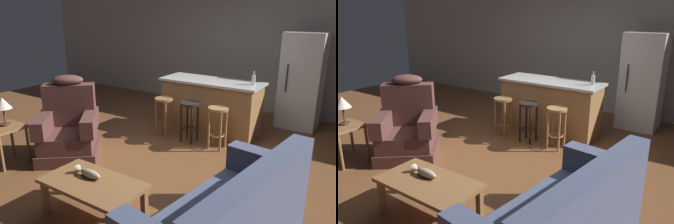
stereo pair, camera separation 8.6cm
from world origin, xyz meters
TOP-DOWN VIEW (x-y plane):
  - ground_plane at (0.00, 0.00)m, footprint 12.00×12.00m
  - back_wall at (0.00, 3.12)m, footprint 12.00×0.05m
  - coffee_table at (0.16, -1.68)m, footprint 1.10×0.60m
  - fish_figurine at (0.05, -1.63)m, footprint 0.34×0.10m
  - couch at (1.58, -1.43)m, footprint 1.07×1.99m
  - recliner_near_lamp at (-1.30, -0.76)m, footprint 1.18×1.18m
  - end_table at (-1.83, -1.45)m, footprint 0.48×0.48m
  - table_lamp at (-1.85, -1.41)m, footprint 0.24×0.24m
  - kitchen_island at (0.00, 1.35)m, footprint 1.80×0.70m
  - bar_stool_left at (-0.59, 0.72)m, footprint 0.32×0.32m
  - bar_stool_middle at (-0.07, 0.72)m, footprint 0.32×0.32m
  - bar_stool_right at (0.44, 0.72)m, footprint 0.32×0.32m
  - refrigerator at (1.25, 2.55)m, footprint 0.70×0.69m
  - bottle_tall_green at (0.73, 1.41)m, footprint 0.06×0.06m

SIDE VIEW (x-z plane):
  - ground_plane at x=0.00m, z-range 0.00..0.00m
  - couch at x=1.58m, z-range -0.13..0.81m
  - coffee_table at x=0.16m, z-range 0.15..0.57m
  - recliner_near_lamp at x=-1.30m, z-range -0.18..1.02m
  - end_table at x=-1.83m, z-range 0.18..0.74m
  - fish_figurine at x=0.05m, z-range 0.41..0.51m
  - bar_stool_left at x=-0.59m, z-range 0.13..0.81m
  - bar_stool_middle at x=-0.07m, z-range 0.13..0.81m
  - bar_stool_right at x=0.44m, z-range 0.13..0.81m
  - kitchen_island at x=0.00m, z-range 0.00..0.95m
  - table_lamp at x=-1.85m, z-range 0.66..1.07m
  - refrigerator at x=1.25m, z-range 0.00..1.76m
  - bottle_tall_green at x=0.73m, z-range 0.92..1.15m
  - back_wall at x=0.00m, z-range 0.00..2.60m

